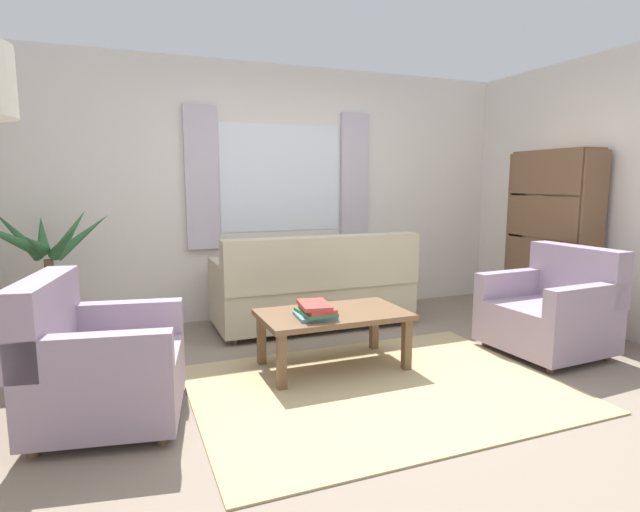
{
  "coord_description": "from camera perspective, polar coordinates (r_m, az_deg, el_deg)",
  "views": [
    {
      "loc": [
        -1.61,
        -2.92,
        1.41
      ],
      "look_at": [
        -0.16,
        0.7,
        0.84
      ],
      "focal_mm": 28.34,
      "sensor_mm": 36.0,
      "label": 1
    }
  ],
  "objects": [
    {
      "name": "ground_plane",
      "position": [
        3.61,
        6.74,
        -14.67
      ],
      "size": [
        6.24,
        6.24,
        0.0
      ],
      "primitive_type": "plane",
      "color": "gray"
    },
    {
      "name": "wall_back",
      "position": [
        5.42,
        -4.55,
        7.15
      ],
      "size": [
        5.32,
        0.12,
        2.6
      ],
      "primitive_type": "cube",
      "color": "silver",
      "rests_on": "ground_plane"
    },
    {
      "name": "window_with_curtains",
      "position": [
        5.34,
        -4.3,
        8.75
      ],
      "size": [
        1.98,
        0.07,
        1.4
      ],
      "color": "white"
    },
    {
      "name": "area_rug",
      "position": [
        3.61,
        6.74,
        -14.58
      ],
      "size": [
        2.49,
        1.83,
        0.01
      ],
      "primitive_type": "cube",
      "color": "tan",
      "rests_on": "ground_plane"
    },
    {
      "name": "couch",
      "position": [
        4.93,
        -0.57,
        -3.86
      ],
      "size": [
        1.9,
        0.82,
        0.92
      ],
      "rotation": [
        0.0,
        0.0,
        3.14
      ],
      "color": "#BCB293",
      "rests_on": "ground_plane"
    },
    {
      "name": "armchair_left",
      "position": [
        3.28,
        -23.85,
        -11.14
      ],
      "size": [
        0.96,
        0.97,
        0.88
      ],
      "rotation": [
        0.0,
        0.0,
        1.39
      ],
      "color": "#998499",
      "rests_on": "ground_plane"
    },
    {
      "name": "armchair_right",
      "position": [
        4.62,
        24.71,
        -5.64
      ],
      "size": [
        0.87,
        0.88,
        0.88
      ],
      "rotation": [
        0.0,
        0.0,
        -1.51
      ],
      "color": "#998499",
      "rests_on": "ground_plane"
    },
    {
      "name": "coffee_table",
      "position": [
        3.84,
        1.48,
        -7.16
      ],
      "size": [
        1.1,
        0.64,
        0.44
      ],
      "color": "brown",
      "rests_on": "ground_plane"
    },
    {
      "name": "book_stack_on_table",
      "position": [
        3.67,
        -0.5,
        -6.17
      ],
      "size": [
        0.29,
        0.35,
        0.11
      ],
      "color": "#5B8E93",
      "rests_on": "coffee_table"
    },
    {
      "name": "potted_plant",
      "position": [
        4.7,
        -28.31,
        -2.47
      ],
      "size": [
        1.05,
        1.0,
        1.23
      ],
      "color": "#9E6B4C",
      "rests_on": "ground_plane"
    },
    {
      "name": "bookshelf",
      "position": [
        5.48,
        24.64,
        1.03
      ],
      "size": [
        0.3,
        0.94,
        1.72
      ],
      "rotation": [
        0.0,
        0.0,
        1.57
      ],
      "color": "brown",
      "rests_on": "ground_plane"
    }
  ]
}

